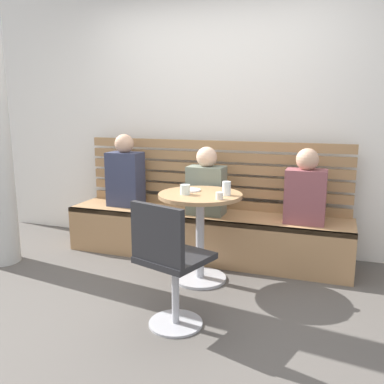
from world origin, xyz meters
name	(u,v)px	position (x,y,z in m)	size (l,w,h in m)	color
ground	(152,314)	(0.00, 0.00, 0.00)	(8.00, 8.00, 0.00)	#514C47
back_wall	(219,105)	(0.00, 1.64, 1.45)	(5.20, 0.10, 2.90)	silver
booth_bench	(204,235)	(0.00, 1.20, 0.22)	(2.70, 0.52, 0.44)	#A87C51
booth_backrest	(212,174)	(0.00, 1.44, 0.78)	(2.65, 0.04, 0.67)	#9A7249
cafe_table	(200,220)	(0.13, 0.67, 0.52)	(0.68, 0.68, 0.74)	#ADADB2
white_chair	(169,261)	(0.19, -0.14, 0.46)	(0.50, 0.50, 0.85)	#ADADB2
person_adult	(125,174)	(-0.85, 1.22, 0.76)	(0.34, 0.22, 0.72)	#333851
person_child_left	(306,190)	(0.92, 1.16, 0.73)	(0.34, 0.22, 0.65)	brown
person_child_middle	(206,185)	(0.03, 1.17, 0.72)	(0.34, 0.22, 0.63)	slate
cup_water_clear	(227,188)	(0.35, 0.68, 0.80)	(0.07, 0.07, 0.11)	white
cup_glass_short	(185,190)	(0.03, 0.59, 0.78)	(0.08, 0.08, 0.08)	silver
cup_espresso_small	(219,196)	(0.34, 0.51, 0.77)	(0.06, 0.06, 0.06)	silver
plate_small	(190,190)	(0.02, 0.75, 0.75)	(0.17, 0.17, 0.01)	white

